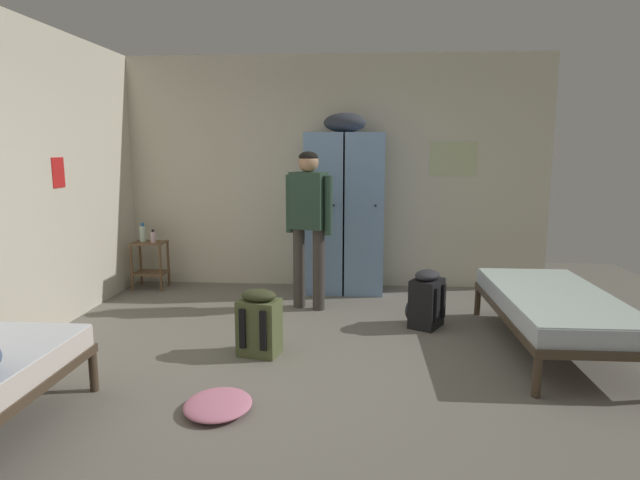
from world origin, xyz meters
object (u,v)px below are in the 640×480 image
at_px(person_traveler, 309,215).
at_px(lotion_bottle, 153,237).
at_px(water_bottle, 143,233).
at_px(backpack_black, 426,300).
at_px(backpack_olive, 260,323).
at_px(clothes_pile_pink, 218,404).
at_px(locker_bank, 344,210).
at_px(bed_right, 554,305).
at_px(shelf_unit, 150,260).

distance_m(person_traveler, lotion_bottle, 2.05).
height_order(water_bottle, backpack_black, water_bottle).
distance_m(lotion_bottle, backpack_olive, 2.58).
height_order(water_bottle, clothes_pile_pink, water_bottle).
distance_m(water_bottle, lotion_bottle, 0.16).
bearing_deg(water_bottle, lotion_bottle, -21.80).
bearing_deg(person_traveler, lotion_bottle, 161.26).
height_order(locker_bank, water_bottle, locker_bank).
relative_size(bed_right, lotion_bottle, 12.00).
height_order(lotion_bottle, clothes_pile_pink, lotion_bottle).
distance_m(lotion_bottle, clothes_pile_pink, 3.38).
bearing_deg(backpack_black, backpack_olive, -150.95).
bearing_deg(lotion_bottle, locker_bank, 2.07).
height_order(locker_bank, backpack_black, locker_bank).
relative_size(water_bottle, lotion_bottle, 1.43).
bearing_deg(bed_right, water_bottle, 157.45).
bearing_deg(clothes_pile_pink, bed_right, 26.53).
bearing_deg(locker_bank, backpack_olive, -107.13).
xyz_separation_m(bed_right, person_traveler, (-2.15, 1.04, 0.61)).
bearing_deg(clothes_pile_pink, shelf_unit, 118.22).
distance_m(locker_bank, lotion_bottle, 2.29).
xyz_separation_m(shelf_unit, person_traveler, (1.98, -0.69, 0.65)).
bearing_deg(water_bottle, shelf_unit, -14.04).
height_order(bed_right, water_bottle, water_bottle).
relative_size(bed_right, clothes_pile_pink, 3.90).
bearing_deg(shelf_unit, clothes_pile_pink, -61.78).
distance_m(water_bottle, backpack_olive, 2.73).
bearing_deg(clothes_pile_pink, lotion_bottle, 117.48).
relative_size(lotion_bottle, backpack_black, 0.29).
bearing_deg(water_bottle, backpack_black, -20.88).
distance_m(locker_bank, clothes_pile_pink, 3.25).
xyz_separation_m(person_traveler, clothes_pile_pink, (-0.38, -2.30, -0.95)).
distance_m(bed_right, backpack_black, 1.13).
distance_m(water_bottle, clothes_pile_pink, 3.51).
bearing_deg(bed_right, locker_bank, 135.48).
height_order(locker_bank, shelf_unit, locker_bank).
bearing_deg(shelf_unit, locker_bank, 1.03).
xyz_separation_m(bed_right, backpack_olive, (-2.43, -0.28, -0.12)).
bearing_deg(backpack_black, clothes_pile_pink, -130.69).
relative_size(person_traveler, lotion_bottle, 10.37).
relative_size(locker_bank, lotion_bottle, 13.07).
bearing_deg(clothes_pile_pink, locker_bank, 76.52).
distance_m(backpack_olive, clothes_pile_pink, 1.01).
relative_size(person_traveler, backpack_black, 2.99).
bearing_deg(bed_right, lotion_bottle, 157.43).
bearing_deg(shelf_unit, bed_right, -22.70).
distance_m(locker_bank, shelf_unit, 2.41).
height_order(shelf_unit, water_bottle, water_bottle).
relative_size(person_traveler, backpack_olive, 2.99).
bearing_deg(water_bottle, person_traveler, -18.97).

